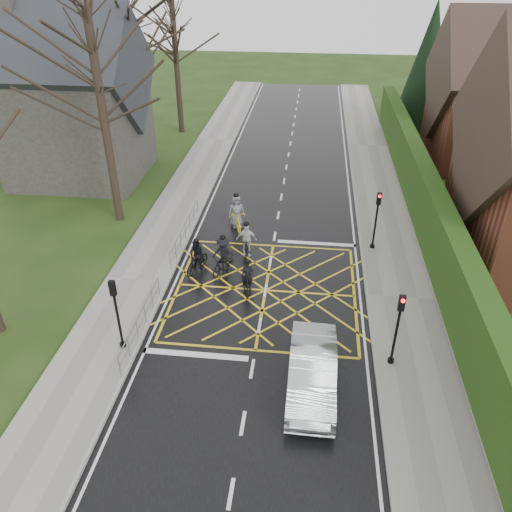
% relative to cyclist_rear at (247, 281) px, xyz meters
% --- Properties ---
extents(ground, '(120.00, 120.00, 0.00)m').
position_rel_cyclist_rear_xyz_m(ground, '(0.82, 0.09, -0.53)').
color(ground, black).
rests_on(ground, ground).
extents(road, '(9.00, 80.00, 0.01)m').
position_rel_cyclist_rear_xyz_m(road, '(0.82, 0.09, -0.53)').
color(road, black).
rests_on(road, ground).
extents(sidewalk_right, '(3.00, 80.00, 0.15)m').
position_rel_cyclist_rear_xyz_m(sidewalk_right, '(6.82, 0.09, -0.46)').
color(sidewalk_right, gray).
rests_on(sidewalk_right, ground).
extents(sidewalk_left, '(3.00, 80.00, 0.15)m').
position_rel_cyclist_rear_xyz_m(sidewalk_left, '(-5.18, 0.09, -0.46)').
color(sidewalk_left, gray).
rests_on(sidewalk_left, ground).
extents(stone_wall, '(0.50, 38.00, 0.70)m').
position_rel_cyclist_rear_xyz_m(stone_wall, '(8.57, 6.09, -0.18)').
color(stone_wall, slate).
rests_on(stone_wall, ground).
extents(hedge, '(0.90, 38.00, 2.80)m').
position_rel_cyclist_rear_xyz_m(hedge, '(8.57, 6.09, 1.57)').
color(hedge, '#1A350E').
rests_on(hedge, stone_wall).
extents(house_far, '(9.80, 8.80, 10.30)m').
position_rel_cyclist_rear_xyz_m(house_far, '(15.57, 18.09, 3.83)').
color(house_far, brown).
rests_on(house_far, ground).
extents(conifer, '(4.60, 4.60, 10.00)m').
position_rel_cyclist_rear_xyz_m(conifer, '(11.57, 26.09, 4.46)').
color(conifer, black).
rests_on(conifer, ground).
extents(church, '(8.80, 7.80, 11.00)m').
position_rel_cyclist_rear_xyz_m(church, '(-12.71, 12.09, 4.40)').
color(church, '#2D2B28').
rests_on(church, ground).
extents(tree_near, '(9.24, 9.24, 11.44)m').
position_rel_cyclist_rear_xyz_m(tree_near, '(-8.18, 6.09, 7.38)').
color(tree_near, black).
rests_on(tree_near, ground).
extents(tree_mid, '(10.08, 10.08, 12.48)m').
position_rel_cyclist_rear_xyz_m(tree_mid, '(-9.18, 14.09, 8.10)').
color(tree_mid, black).
rests_on(tree_mid, ground).
extents(tree_far, '(8.40, 8.40, 10.40)m').
position_rel_cyclist_rear_xyz_m(tree_far, '(-8.48, 22.09, 6.66)').
color(tree_far, black).
rests_on(tree_far, ground).
extents(railing_south, '(0.05, 5.04, 1.03)m').
position_rel_cyclist_rear_xyz_m(railing_south, '(-3.83, -3.41, 0.25)').
color(railing_south, slate).
rests_on(railing_south, ground).
extents(railing_north, '(0.05, 6.04, 1.03)m').
position_rel_cyclist_rear_xyz_m(railing_north, '(-3.83, 4.09, 0.26)').
color(railing_north, slate).
rests_on(railing_north, ground).
extents(traffic_light_ne, '(0.24, 0.31, 3.21)m').
position_rel_cyclist_rear_xyz_m(traffic_light_ne, '(5.92, 4.29, 1.13)').
color(traffic_light_ne, black).
rests_on(traffic_light_ne, ground).
extents(traffic_light_se, '(0.24, 0.31, 3.21)m').
position_rel_cyclist_rear_xyz_m(traffic_light_se, '(5.92, -4.11, 1.13)').
color(traffic_light_se, black).
rests_on(traffic_light_se, ground).
extents(traffic_light_sw, '(0.24, 0.31, 3.21)m').
position_rel_cyclist_rear_xyz_m(traffic_light_sw, '(-4.28, -4.41, 1.13)').
color(traffic_light_sw, black).
rests_on(traffic_light_sw, ground).
extents(cyclist_rear, '(0.90, 1.77, 1.64)m').
position_rel_cyclist_rear_xyz_m(cyclist_rear, '(0.00, 0.00, 0.00)').
color(cyclist_rear, black).
rests_on(cyclist_rear, ground).
extents(cyclist_back, '(1.11, 1.80, 1.75)m').
position_rel_cyclist_rear_xyz_m(cyclist_back, '(-2.59, 1.37, 0.13)').
color(cyclist_back, black).
rests_on(cyclist_back, ground).
extents(cyclist_mid, '(1.29, 2.09, 1.92)m').
position_rel_cyclist_rear_xyz_m(cyclist_mid, '(-1.35, 1.52, 0.17)').
color(cyclist_mid, black).
rests_on(cyclist_mid, ground).
extents(cyclist_front, '(1.08, 1.96, 1.91)m').
position_rel_cyclist_rear_xyz_m(cyclist_front, '(-0.44, 2.97, 0.17)').
color(cyclist_front, black).
rests_on(cyclist_front, ground).
extents(cyclist_lead, '(1.42, 2.21, 2.03)m').
position_rel_cyclist_rear_xyz_m(cyclist_lead, '(-1.38, 5.95, 0.17)').
color(cyclist_lead, yellow).
rests_on(cyclist_lead, ground).
extents(car, '(1.65, 4.66, 1.53)m').
position_rel_cyclist_rear_xyz_m(car, '(3.01, -5.57, 0.24)').
color(car, '#BBBEC2').
rests_on(car, ground).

